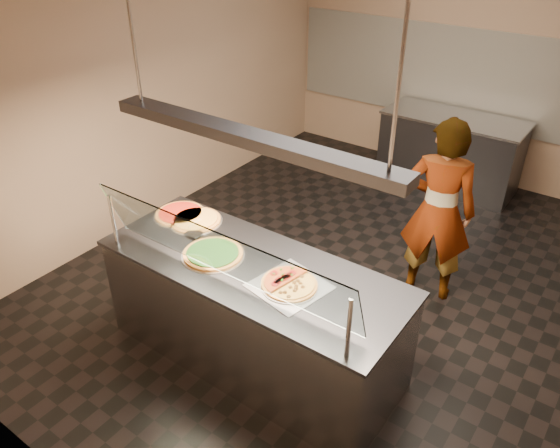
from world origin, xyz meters
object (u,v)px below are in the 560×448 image
Objects in this scene: sneeze_guard at (219,254)px; half_pizza_pepperoni at (279,278)px; serving_counter at (254,313)px; pizza_cheese at (196,220)px; worker at (438,211)px; prep_table at (450,151)px; half_pizza_sausage at (300,288)px; perforated_tray at (290,286)px; pizza_spinach at (213,253)px; pizza_spatula at (195,227)px; heat_lamp_housing at (248,138)px; pizza_tomato at (181,213)px.

half_pizza_pepperoni is at bearing 47.01° from sneeze_guard.
pizza_cheese is at bearing 164.12° from serving_counter.
worker is at bearing 68.43° from sneeze_guard.
sneeze_guard is at bearing -91.40° from prep_table.
half_pizza_sausage is at bearing -0.57° from half_pizza_pepperoni.
perforated_tray is at bearing 62.73° from worker.
perforated_tray is 0.10m from half_pizza_pepperoni.
sneeze_guard is at bearing -40.37° from pizza_spinach.
sneeze_guard reaches higher than half_pizza_sausage.
pizza_spinach is 2.10× the size of pizza_spatula.
pizza_spinach is (-0.32, 0.27, -0.28)m from sneeze_guard.
sneeze_guard is 3.90× the size of perforated_tray.
perforated_tray is 0.09m from half_pizza_sausage.
pizza_cheese is 0.19× the size of heat_lamp_housing.
heat_lamp_housing reaches higher than serving_counter.
pizza_cheese is 0.26× the size of prep_table.
perforated_tray is at bearing -6.80° from serving_counter.
worker reaches higher than pizza_cheese.
serving_counter is 0.94m from pizza_cheese.
pizza_cheese and pizza_tomato have the same top height.
pizza_spatula is at bearing 170.73° from half_pizza_pepperoni.
pizza_cheese is 1.29m from heat_lamp_housing.
pizza_spatula is at bearing 170.62° from heat_lamp_housing.
half_pizza_pepperoni is at bearing 179.43° from half_pizza_sausage.
pizza_spatula is at bearing 153.47° from pizza_spinach.
pizza_spatula is 0.13× the size of worker.
heat_lamp_housing is (0.78, -0.22, 1.01)m from pizza_cheese.
heat_lamp_housing is at bearing 171.00° from half_pizza_pepperoni.
prep_table is at bearing 78.28° from pizza_spatula.
pizza_spinach is at bearing 43.80° from worker.
prep_table is at bearing 92.51° from half_pizza_pepperoni.
prep_table is at bearing 95.17° from half_pizza_sausage.
pizza_spinach is at bearing -177.63° from half_pizza_pepperoni.
pizza_cheese is (-0.46, 0.29, -0.00)m from pizza_spinach.
worker reaches higher than pizza_spinach.
half_pizza_pepperoni is 1.79m from worker.
pizza_tomato is at bearing 149.46° from sneeze_guard.
prep_table is at bearing 93.86° from perforated_tray.
heat_lamp_housing reaches higher than prep_table.
pizza_spinach is 0.54m from pizza_cheese.
sneeze_guard is 9.30× the size of pizza_spatula.
prep_table is (0.10, 3.94, 0.00)m from serving_counter.
heat_lamp_housing is at bearing 51.08° from worker.
pizza_tomato is 0.29m from pizza_spatula.
perforated_tray is at bearing 38.73° from sneeze_guard.
heat_lamp_housing is (-0.28, 0.04, 0.99)m from half_pizza_pepperoni.
worker is at bearing 64.51° from serving_counter.
pizza_spinach is 0.70m from pizza_tomato.
perforated_tray is 1.07m from pizza_spatula.
serving_counter is at bearing 90.00° from sneeze_guard.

